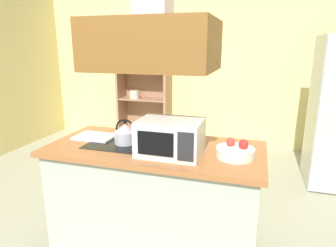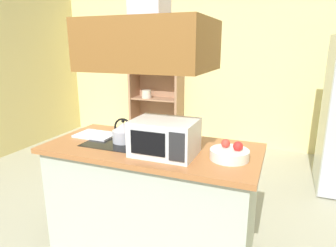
{
  "view_description": "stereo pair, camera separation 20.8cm",
  "coord_description": "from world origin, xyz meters",
  "px_view_note": "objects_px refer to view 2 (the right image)",
  "views": [
    {
      "loc": [
        0.85,
        -2.1,
        1.68
      ],
      "look_at": [
        0.1,
        0.35,
        1.0
      ],
      "focal_mm": 31.63,
      "sensor_mm": 36.0,
      "label": 1
    },
    {
      "loc": [
        1.05,
        -2.03,
        1.68
      ],
      "look_at": [
        0.1,
        0.35,
        1.0
      ],
      "focal_mm": 31.63,
      "sensor_mm": 36.0,
      "label": 2
    }
  ],
  "objects_px": {
    "kettle": "(124,132)",
    "microwave": "(165,137)",
    "cutting_board": "(96,135)",
    "dish_cabinet": "(157,94)",
    "fruit_bowl": "(230,153)"
  },
  "relations": [
    {
      "from": "dish_cabinet",
      "to": "fruit_bowl",
      "type": "relative_size",
      "value": 6.86
    },
    {
      "from": "dish_cabinet",
      "to": "cutting_board",
      "type": "relative_size",
      "value": 5.58
    },
    {
      "from": "dish_cabinet",
      "to": "microwave",
      "type": "relative_size",
      "value": 4.12
    },
    {
      "from": "kettle",
      "to": "fruit_bowl",
      "type": "xyz_separation_m",
      "value": [
        0.88,
        -0.05,
        -0.04
      ]
    },
    {
      "from": "dish_cabinet",
      "to": "kettle",
      "type": "height_order",
      "value": "dish_cabinet"
    },
    {
      "from": "kettle",
      "to": "microwave",
      "type": "bearing_deg",
      "value": -17.41
    },
    {
      "from": "dish_cabinet",
      "to": "microwave",
      "type": "xyz_separation_m",
      "value": [
        1.35,
        -2.91,
        0.18
      ]
    },
    {
      "from": "kettle",
      "to": "microwave",
      "type": "height_order",
      "value": "microwave"
    },
    {
      "from": "kettle",
      "to": "cutting_board",
      "type": "xyz_separation_m",
      "value": [
        -0.32,
        0.06,
        -0.08
      ]
    },
    {
      "from": "kettle",
      "to": "fruit_bowl",
      "type": "relative_size",
      "value": 0.74
    },
    {
      "from": "kettle",
      "to": "dish_cabinet",
      "type": "bearing_deg",
      "value": 108.4
    },
    {
      "from": "fruit_bowl",
      "to": "dish_cabinet",
      "type": "bearing_deg",
      "value": 122.57
    },
    {
      "from": "cutting_board",
      "to": "microwave",
      "type": "xyz_separation_m",
      "value": [
        0.74,
        -0.19,
        0.12
      ]
    },
    {
      "from": "dish_cabinet",
      "to": "cutting_board",
      "type": "bearing_deg",
      "value": -77.46
    },
    {
      "from": "microwave",
      "to": "fruit_bowl",
      "type": "relative_size",
      "value": 1.66
    }
  ]
}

